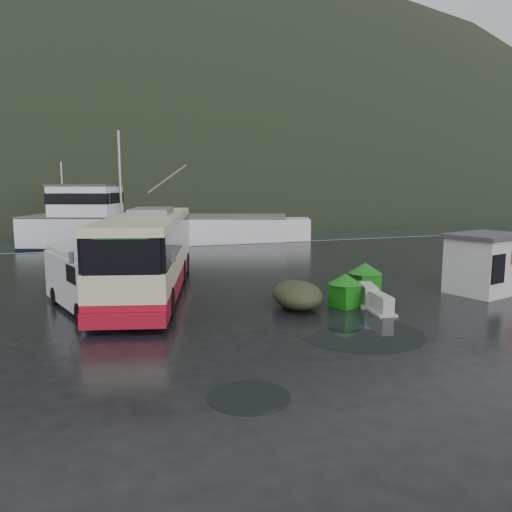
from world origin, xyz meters
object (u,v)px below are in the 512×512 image
object	(u,v)px
dome_tent	(297,308)
ticket_kiosk	(484,293)
coach_bus	(151,292)
waste_bin_left	(345,307)
jersey_barrier_a	(381,313)
white_van	(89,309)
jersey_barrier_b	(368,304)
fishing_trawler	(157,238)
waste_bin_right	(364,296)

from	to	relation	value
dome_tent	ticket_kiosk	bearing A→B (deg)	-1.64
coach_bus	waste_bin_left	world-z (taller)	coach_bus
dome_tent	jersey_barrier_a	world-z (taller)	dome_tent
waste_bin_left	dome_tent	size ratio (longest dim) A/B	0.50
white_van	jersey_barrier_a	distance (m)	11.45
white_van	waste_bin_left	distance (m)	10.22
coach_bus	white_van	bearing A→B (deg)	-122.91
coach_bus	white_van	xyz separation A→B (m)	(-2.74, -2.47, 0.00)
coach_bus	jersey_barrier_b	world-z (taller)	coach_bus
waste_bin_left	fishing_trawler	world-z (taller)	fishing_trawler
dome_tent	jersey_barrier_a	distance (m)	3.27
white_van	waste_bin_left	xyz separation A→B (m)	(9.77, -2.99, 0.00)
coach_bus	waste_bin_left	distance (m)	8.90
jersey_barrier_b	waste_bin_left	bearing A→B (deg)	-179.33
ticket_kiosk	fishing_trawler	world-z (taller)	fishing_trawler
white_van	jersey_barrier_a	bearing A→B (deg)	-38.77
waste_bin_right	fishing_trawler	xyz separation A→B (m)	(-5.24, 26.84, 0.00)
coach_bus	waste_bin_right	size ratio (longest dim) A/B	9.04
coach_bus	ticket_kiosk	world-z (taller)	coach_bus
waste_bin_right	ticket_kiosk	size ratio (longest dim) A/B	0.43
waste_bin_left	jersey_barrier_a	distance (m)	1.57
waste_bin_left	waste_bin_right	xyz separation A→B (m)	(1.80, 1.45, 0.00)
ticket_kiosk	coach_bus	bearing A→B (deg)	145.00
waste_bin_left	jersey_barrier_a	size ratio (longest dim) A/B	0.93
waste_bin_left	jersey_barrier_a	bearing A→B (deg)	-58.11
coach_bus	white_van	world-z (taller)	coach_bus
coach_bus	dome_tent	world-z (taller)	coach_bus
dome_tent	jersey_barrier_a	bearing A→B (deg)	-33.77
waste_bin_right	dome_tent	distance (m)	3.82
white_van	dome_tent	distance (m)	8.27
white_van	jersey_barrier_b	bearing A→B (deg)	-31.93
waste_bin_right	ticket_kiosk	world-z (taller)	ticket_kiosk
waste_bin_right	ticket_kiosk	bearing A→B (deg)	-12.55
ticket_kiosk	jersey_barrier_b	xyz separation A→B (m)	(-6.25, -0.21, 0.00)
white_van	jersey_barrier_b	distance (m)	11.26
dome_tent	fishing_trawler	distance (m)	27.86
white_van	fishing_trawler	bearing A→B (deg)	59.38
coach_bus	white_van	distance (m)	3.69
coach_bus	fishing_trawler	bearing A→B (deg)	96.18
coach_bus	jersey_barrier_a	bearing A→B (deg)	-25.71
ticket_kiosk	jersey_barrier_b	bearing A→B (deg)	166.95
dome_tent	coach_bus	bearing A→B (deg)	135.95
white_van	waste_bin_right	world-z (taller)	white_van
waste_bin_right	dome_tent	size ratio (longest dim) A/B	0.54
ticket_kiosk	white_van	bearing A→B (deg)	155.83
white_van	dome_tent	bearing A→B (deg)	-34.22
fishing_trawler	coach_bus	bearing A→B (deg)	-77.54
waste_bin_right	jersey_barrier_a	distance (m)	2.95
fishing_trawler	jersey_barrier_b	bearing A→B (deg)	-59.53
ticket_kiosk	jersey_barrier_a	distance (m)	6.69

